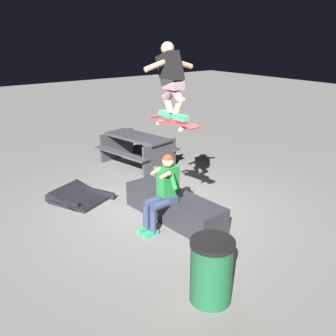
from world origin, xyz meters
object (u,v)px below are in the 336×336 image
(person_sitting_on_ledge, at_px, (163,189))
(skateboard, at_px, (173,123))
(ledge_box_main, at_px, (174,207))
(skater_airborne, at_px, (171,77))
(picnic_table_back, at_px, (137,145))
(trash_bin, at_px, (211,270))
(kicker_ramp, at_px, (80,198))

(person_sitting_on_ledge, distance_m, skateboard, 1.14)
(ledge_box_main, distance_m, skater_airborne, 2.32)
(skateboard, bearing_deg, person_sitting_on_ledge, 39.50)
(person_sitting_on_ledge, distance_m, picnic_table_back, 3.39)
(ledge_box_main, bearing_deg, trash_bin, 153.68)
(ledge_box_main, distance_m, kicker_ramp, 2.00)
(skateboard, xyz_separation_m, skater_airborne, (0.06, 0.00, 0.69))
(person_sitting_on_ledge, height_order, skateboard, skateboard)
(skater_airborne, relative_size, kicker_ramp, 0.94)
(skateboard, bearing_deg, skater_airborne, 0.56)
(skateboard, height_order, skater_airborne, skater_airborne)
(ledge_box_main, height_order, skateboard, skateboard)
(skater_airborne, xyz_separation_m, trash_bin, (-1.78, 0.75, -2.11))
(ledge_box_main, relative_size, picnic_table_back, 1.08)
(skateboard, relative_size, trash_bin, 1.23)
(person_sitting_on_ledge, bearing_deg, skater_airborne, -123.94)
(kicker_ramp, relative_size, picnic_table_back, 0.62)
(trash_bin, bearing_deg, skater_airborne, -22.76)
(person_sitting_on_ledge, distance_m, skater_airborne, 1.82)
(ledge_box_main, height_order, person_sitting_on_ledge, person_sitting_on_ledge)
(ledge_box_main, bearing_deg, skateboard, 139.18)
(person_sitting_on_ledge, xyz_separation_m, trash_bin, (-1.85, 0.64, -0.29))
(picnic_table_back, bearing_deg, skater_airborne, 156.59)
(skater_airborne, xyz_separation_m, kicker_ramp, (1.95, 0.76, -2.47))
(skater_airborne, distance_m, kicker_ramp, 3.24)
(skater_airborne, height_order, picnic_table_back, skater_airborne)
(kicker_ramp, distance_m, trash_bin, 3.75)
(ledge_box_main, xyz_separation_m, skater_airborne, (-0.23, 0.25, 2.30))
(person_sitting_on_ledge, bearing_deg, skateboard, -140.50)
(skateboard, height_order, picnic_table_back, skateboard)
(skateboard, relative_size, picnic_table_back, 0.53)
(kicker_ramp, relative_size, trash_bin, 1.43)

